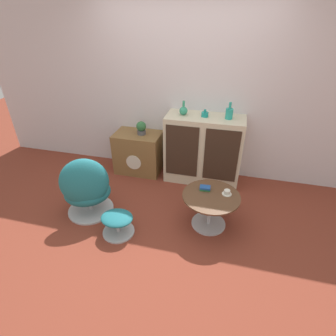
{
  "coord_description": "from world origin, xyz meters",
  "views": [
    {
      "loc": [
        0.69,
        -2.27,
        2.28
      ],
      "look_at": [
        -0.01,
        0.48,
        0.55
      ],
      "focal_mm": 28.0,
      "sensor_mm": 36.0,
      "label": 1
    }
  ],
  "objects_px": {
    "coffee_table": "(210,205)",
    "sideboard": "(203,150)",
    "ottoman": "(117,221)",
    "teacup": "(227,193)",
    "tv_console": "(139,152)",
    "vase_leftmost": "(183,110)",
    "potted_plant": "(141,128)",
    "vase_inner_left": "(205,114)",
    "egg_chair": "(86,188)",
    "vase_inner_right": "(229,113)",
    "book_stack": "(205,188)"
  },
  "relations": [
    {
      "from": "vase_inner_left",
      "to": "vase_inner_right",
      "type": "bearing_deg",
      "value": 0.0
    },
    {
      "from": "ottoman",
      "to": "teacup",
      "type": "distance_m",
      "value": 1.31
    },
    {
      "from": "potted_plant",
      "to": "vase_inner_left",
      "type": "bearing_deg",
      "value": 0.05
    },
    {
      "from": "book_stack",
      "to": "vase_inner_right",
      "type": "bearing_deg",
      "value": 79.92
    },
    {
      "from": "vase_inner_right",
      "to": "teacup",
      "type": "height_order",
      "value": "vase_inner_right"
    },
    {
      "from": "tv_console",
      "to": "ottoman",
      "type": "xyz_separation_m",
      "value": [
        0.23,
        -1.4,
        -0.14
      ]
    },
    {
      "from": "potted_plant",
      "to": "teacup",
      "type": "height_order",
      "value": "potted_plant"
    },
    {
      "from": "sideboard",
      "to": "tv_console",
      "type": "height_order",
      "value": "sideboard"
    },
    {
      "from": "ottoman",
      "to": "teacup",
      "type": "xyz_separation_m",
      "value": [
        1.19,
        0.47,
        0.28
      ]
    },
    {
      "from": "ottoman",
      "to": "book_stack",
      "type": "height_order",
      "value": "book_stack"
    },
    {
      "from": "coffee_table",
      "to": "potted_plant",
      "type": "relative_size",
      "value": 3.3
    },
    {
      "from": "egg_chair",
      "to": "potted_plant",
      "type": "height_order",
      "value": "potted_plant"
    },
    {
      "from": "coffee_table",
      "to": "vase_leftmost",
      "type": "distance_m",
      "value": 1.38
    },
    {
      "from": "tv_console",
      "to": "vase_inner_left",
      "type": "bearing_deg",
      "value": 0.08
    },
    {
      "from": "sideboard",
      "to": "egg_chair",
      "type": "bearing_deg",
      "value": -137.62
    },
    {
      "from": "potted_plant",
      "to": "book_stack",
      "type": "xyz_separation_m",
      "value": [
        1.1,
        -0.9,
        -0.29
      ]
    },
    {
      "from": "teacup",
      "to": "egg_chair",
      "type": "bearing_deg",
      "value": -171.99
    },
    {
      "from": "ottoman",
      "to": "book_stack",
      "type": "relative_size",
      "value": 2.84
    },
    {
      "from": "coffee_table",
      "to": "vase_inner_right",
      "type": "bearing_deg",
      "value": 85.76
    },
    {
      "from": "egg_chair",
      "to": "vase_inner_left",
      "type": "height_order",
      "value": "vase_inner_left"
    },
    {
      "from": "vase_leftmost",
      "to": "potted_plant",
      "type": "xyz_separation_m",
      "value": [
        -0.64,
        -0.0,
        -0.32
      ]
    },
    {
      "from": "egg_chair",
      "to": "potted_plant",
      "type": "xyz_separation_m",
      "value": [
        0.33,
        1.17,
        0.36
      ]
    },
    {
      "from": "vase_leftmost",
      "to": "potted_plant",
      "type": "distance_m",
      "value": 0.71
    },
    {
      "from": "vase_leftmost",
      "to": "potted_plant",
      "type": "relative_size",
      "value": 0.97
    },
    {
      "from": "vase_inner_left",
      "to": "egg_chair",
      "type": "bearing_deg",
      "value": -137.23
    },
    {
      "from": "vase_leftmost",
      "to": "vase_inner_left",
      "type": "height_order",
      "value": "vase_leftmost"
    },
    {
      "from": "egg_chair",
      "to": "coffee_table",
      "type": "distance_m",
      "value": 1.52
    },
    {
      "from": "vase_inner_left",
      "to": "vase_inner_right",
      "type": "xyz_separation_m",
      "value": [
        0.32,
        0.0,
        0.04
      ]
    },
    {
      "from": "vase_leftmost",
      "to": "vase_inner_right",
      "type": "bearing_deg",
      "value": 0.0
    },
    {
      "from": "ottoman",
      "to": "egg_chair",
      "type": "bearing_deg",
      "value": 154.2
    },
    {
      "from": "sideboard",
      "to": "potted_plant",
      "type": "xyz_separation_m",
      "value": [
        -0.95,
        0.0,
        0.25
      ]
    },
    {
      "from": "tv_console",
      "to": "vase_inner_right",
      "type": "height_order",
      "value": "vase_inner_right"
    },
    {
      "from": "sideboard",
      "to": "ottoman",
      "type": "xyz_separation_m",
      "value": [
        -0.78,
        -1.4,
        -0.33
      ]
    },
    {
      "from": "vase_inner_right",
      "to": "book_stack",
      "type": "relative_size",
      "value": 1.7
    },
    {
      "from": "coffee_table",
      "to": "teacup",
      "type": "relative_size",
      "value": 5.92
    },
    {
      "from": "tv_console",
      "to": "vase_inner_right",
      "type": "xyz_separation_m",
      "value": [
        1.33,
        0.0,
        0.77
      ]
    },
    {
      "from": "potted_plant",
      "to": "teacup",
      "type": "distance_m",
      "value": 1.67
    },
    {
      "from": "coffee_table",
      "to": "sideboard",
      "type": "bearing_deg",
      "value": 103.28
    },
    {
      "from": "sideboard",
      "to": "teacup",
      "type": "bearing_deg",
      "value": -66.36
    },
    {
      "from": "tv_console",
      "to": "vase_leftmost",
      "type": "xyz_separation_m",
      "value": [
        0.7,
        0.0,
        0.75
      ]
    },
    {
      "from": "sideboard",
      "to": "ottoman",
      "type": "relative_size",
      "value": 2.91
    },
    {
      "from": "ottoman",
      "to": "vase_inner_left",
      "type": "distance_m",
      "value": 1.82
    },
    {
      "from": "vase_leftmost",
      "to": "coffee_table",
      "type": "bearing_deg",
      "value": -61.28
    },
    {
      "from": "ottoman",
      "to": "potted_plant",
      "type": "relative_size",
      "value": 1.86
    },
    {
      "from": "sideboard",
      "to": "teacup",
      "type": "height_order",
      "value": "sideboard"
    },
    {
      "from": "potted_plant",
      "to": "ottoman",
      "type": "bearing_deg",
      "value": -83.31
    },
    {
      "from": "sideboard",
      "to": "coffee_table",
      "type": "xyz_separation_m",
      "value": [
        0.24,
        -1.0,
        -0.21
      ]
    },
    {
      "from": "sideboard",
      "to": "teacup",
      "type": "xyz_separation_m",
      "value": [
        0.41,
        -0.93,
        -0.04
      ]
    },
    {
      "from": "teacup",
      "to": "vase_inner_right",
      "type": "bearing_deg",
      "value": 95.91
    },
    {
      "from": "sideboard",
      "to": "vase_leftmost",
      "type": "bearing_deg",
      "value": 179.29
    }
  ]
}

